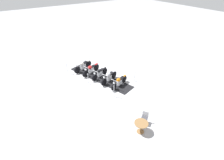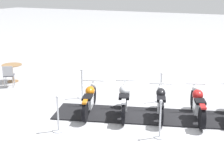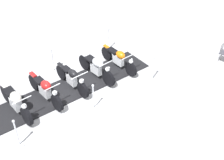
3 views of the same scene
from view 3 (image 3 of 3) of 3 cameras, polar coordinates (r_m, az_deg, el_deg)
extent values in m
plane|color=#B2B2B7|center=(12.46, -7.12, -1.42)|extent=(80.00, 80.00, 0.00)
cube|color=black|center=(12.45, -7.12, -1.35)|extent=(3.32, 6.87, 0.04)
cylinder|color=black|center=(11.00, -15.07, -6.33)|extent=(0.67, 0.35, 0.67)
cylinder|color=black|center=(12.16, -18.52, -2.25)|extent=(0.67, 0.35, 0.67)
cube|color=silver|center=(11.53, -16.93, -3.98)|extent=(0.61, 0.41, 0.41)
ellipsoid|color=silver|center=(11.21, -16.95, -2.97)|extent=(0.57, 0.50, 0.36)
cube|color=black|center=(11.62, -17.97, -1.93)|extent=(0.55, 0.46, 0.08)
cube|color=silver|center=(11.95, -18.85, -0.91)|extent=(0.40, 0.27, 0.06)
cylinder|color=silver|center=(10.86, -15.48, -5.05)|extent=(0.27, 0.15, 0.57)
cylinder|color=silver|center=(10.69, -15.94, -3.49)|extent=(0.26, 0.66, 0.04)
sphere|color=silver|center=(10.75, -15.52, -4.57)|extent=(0.18, 0.18, 0.18)
cylinder|color=black|center=(11.31, -9.83, -4.07)|extent=(0.65, 0.34, 0.64)
cylinder|color=black|center=(12.43, -13.81, -0.35)|extent=(0.65, 0.34, 0.64)
cube|color=silver|center=(11.83, -11.95, -1.93)|extent=(0.58, 0.40, 0.39)
ellipsoid|color=#AD1919|center=(11.53, -11.82, -0.94)|extent=(0.56, 0.48, 0.33)
cube|color=black|center=(11.90, -12.96, -0.07)|extent=(0.51, 0.43, 0.08)
cube|color=#AD1919|center=(12.23, -14.05, 0.96)|extent=(0.38, 0.26, 0.06)
cylinder|color=silver|center=(11.20, -10.22, -2.79)|extent=(0.33, 0.18, 0.54)
cylinder|color=silver|center=(11.05, -10.66, -1.24)|extent=(0.25, 0.59, 0.04)
sphere|color=silver|center=(11.10, -10.27, -2.29)|extent=(0.18, 0.18, 0.18)
cylinder|color=black|center=(11.75, -5.24, -1.84)|extent=(0.62, 0.31, 0.62)
cylinder|color=black|center=(12.77, -9.08, 1.40)|extent=(0.62, 0.31, 0.62)
cube|color=silver|center=(12.20, -7.26, 0.13)|extent=(0.52, 0.35, 0.43)
ellipsoid|color=black|center=(11.92, -7.07, 1.16)|extent=(0.55, 0.44, 0.30)
cube|color=black|center=(12.26, -8.20, 1.93)|extent=(0.50, 0.39, 0.08)
cube|color=black|center=(12.58, -9.22, 2.66)|extent=(0.37, 0.24, 0.06)
cylinder|color=silver|center=(11.64, -5.54, -0.64)|extent=(0.31, 0.16, 0.53)
cylinder|color=silver|center=(11.50, -5.86, 0.82)|extent=(0.27, 0.70, 0.04)
sphere|color=silver|center=(11.55, -5.52, -0.21)|extent=(0.18, 0.18, 0.18)
cylinder|color=black|center=(12.24, -0.65, 0.26)|extent=(0.65, 0.33, 0.66)
cylinder|color=black|center=(13.21, -4.96, 3.22)|extent=(0.65, 0.33, 0.66)
cube|color=silver|center=(12.67, -2.89, 2.04)|extent=(0.55, 0.36, 0.43)
ellipsoid|color=#B7BAC1|center=(12.38, -2.57, 3.16)|extent=(0.63, 0.53, 0.36)
cube|color=black|center=(12.72, -3.90, 3.84)|extent=(0.54, 0.46, 0.08)
cube|color=#B7BAC1|center=(13.01, -5.04, 4.53)|extent=(0.38, 0.24, 0.06)
cylinder|color=silver|center=(12.12, -0.89, 1.47)|extent=(0.29, 0.17, 0.56)
cylinder|color=silver|center=(11.97, -1.14, 2.95)|extent=(0.26, 0.62, 0.04)
sphere|color=silver|center=(12.02, -0.82, 1.96)|extent=(0.18, 0.18, 0.18)
cylinder|color=black|center=(12.80, 3.41, 1.93)|extent=(0.61, 0.30, 0.61)
cylinder|color=black|center=(13.78, -0.96, 4.82)|extent=(0.61, 0.30, 0.61)
cube|color=silver|center=(13.25, 1.15, 3.63)|extent=(0.57, 0.35, 0.38)
ellipsoid|color=#D16B0F|center=(12.99, 1.55, 4.55)|extent=(0.54, 0.44, 0.30)
cube|color=black|center=(13.33, 0.14, 5.29)|extent=(0.57, 0.43, 0.08)
cube|color=#D16B0F|center=(13.60, -0.98, 6.01)|extent=(0.36, 0.23, 0.06)
cylinder|color=silver|center=(12.69, 3.28, 3.00)|extent=(0.24, 0.14, 0.52)
cylinder|color=silver|center=(12.55, 3.15, 4.31)|extent=(0.28, 0.72, 0.04)
sphere|color=silver|center=(12.60, 3.43, 3.35)|extent=(0.18, 0.18, 0.18)
cylinder|color=silver|center=(14.74, -0.59, 5.68)|extent=(0.36, 0.36, 0.03)
cylinder|color=silver|center=(14.49, -0.60, 7.33)|extent=(0.05, 0.05, 0.96)
sphere|color=silver|center=(14.24, -0.61, 9.13)|extent=(0.09, 0.09, 0.09)
cylinder|color=silver|center=(10.66, -16.30, -11.12)|extent=(0.32, 0.32, 0.03)
cylinder|color=silver|center=(10.30, -16.78, -9.22)|extent=(0.05, 0.05, 1.00)
sphere|color=silver|center=(9.93, -17.33, -7.08)|extent=(0.09, 0.09, 0.09)
cylinder|color=silver|center=(13.51, -10.37, 1.73)|extent=(0.31, 0.31, 0.03)
cylinder|color=silver|center=(13.23, -10.61, 3.51)|extent=(0.05, 0.05, 0.98)
sphere|color=silver|center=(12.95, -10.88, 5.45)|extent=(0.09, 0.09, 0.09)
cylinder|color=silver|center=(11.49, -3.28, -5.02)|extent=(0.35, 0.35, 0.03)
cylinder|color=silver|center=(11.16, -3.37, -3.12)|extent=(0.05, 0.05, 0.98)
sphere|color=silver|center=(10.82, -3.47, -1.00)|extent=(0.09, 0.09, 0.09)
cylinder|color=silver|center=(12.91, 7.24, 0.19)|extent=(0.35, 0.35, 0.03)
cylinder|color=silver|center=(12.61, 7.42, 2.03)|extent=(0.05, 0.05, 0.99)
sphere|color=silver|center=(12.32, 7.61, 4.04)|extent=(0.09, 0.09, 0.09)
cylinder|color=#B7B7BC|center=(14.69, 19.09, 4.31)|extent=(0.03, 0.03, 0.46)
cylinder|color=#B7B7BC|center=(14.41, 18.57, 3.75)|extent=(0.03, 0.03, 0.46)
cube|color=#B7B7BC|center=(14.32, 19.15, 5.63)|extent=(0.23, 0.36, 0.40)
camera|label=1|loc=(14.43, 65.75, 21.14)|focal=28.02mm
camera|label=2|loc=(19.48, -24.77, 23.29)|focal=53.43mm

